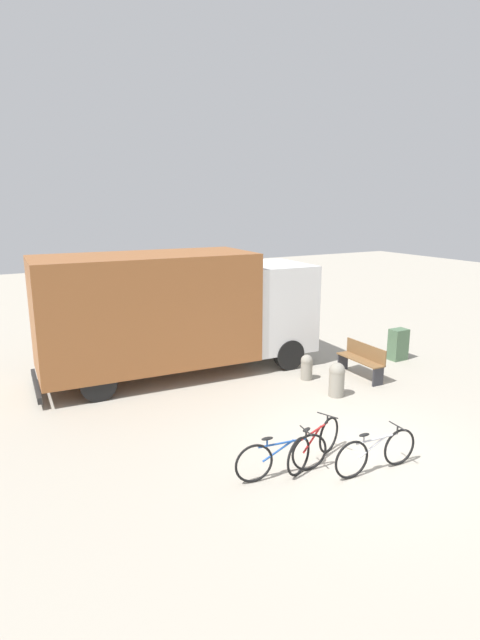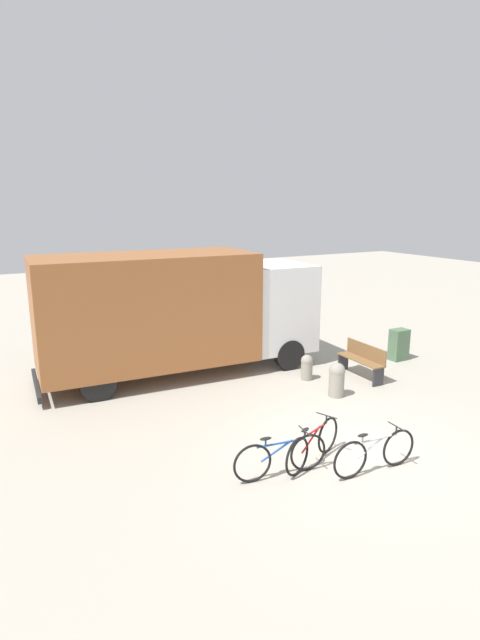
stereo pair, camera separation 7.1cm
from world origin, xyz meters
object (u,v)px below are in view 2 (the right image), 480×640
delivery_truck (177,309)px  bollard_far_bench (307,366)px  park_bench (362,359)px  utility_box (399,345)px  bicycle_near (281,457)px  bollard_near_bench (337,378)px  bicycle_far (375,453)px  bicycle_middle (313,444)px

delivery_truck → bollard_far_bench: size_ratio=11.30×
delivery_truck → park_bench: 5.27m
utility_box → bicycle_near: bearing=-150.5°
bollard_far_bench → utility_box: bearing=1.2°
park_bench → bicycle_near: bearing=125.8°
bicycle_near → bollard_far_bench: size_ratio=2.55×
delivery_truck → utility_box: bearing=-15.1°
bollard_near_bench → bicycle_far: bearing=-118.6°
bicycle_near → utility_box: size_ratio=1.85×
bicycle_middle → bollard_near_bench: 3.44m
delivery_truck → bollard_near_bench: (2.79, -3.50, -1.38)m
bicycle_middle → bollard_near_bench: size_ratio=1.93×
bicycle_middle → bollard_far_bench: size_ratio=2.40×
bicycle_near → utility_box: bearing=37.1°
bollard_near_bench → bollard_far_bench: 1.34m
bicycle_middle → bicycle_far: size_ratio=0.94×
bicycle_far → bollard_far_bench: bearing=71.9°
delivery_truck → park_bench: size_ratio=5.00×
bicycle_far → bollard_near_bench: 3.59m
bicycle_middle → utility_box: bearing=10.0°
bicycle_near → bicycle_middle: (0.77, 0.10, 0.00)m
bicycle_near → bicycle_far: same height
bicycle_near → bollard_far_bench: 5.06m
bicycle_middle → bollard_far_bench: bearing=33.4°
delivery_truck → bicycle_far: (1.07, -6.65, -1.46)m
delivery_truck → park_bench: delivery_truck is taller
delivery_truck → bicycle_middle: size_ratio=4.70×
delivery_truck → bicycle_far: 6.89m
delivery_truck → bicycle_far: delivery_truck is taller
delivery_truck → bollard_far_bench: bearing=-34.0°
delivery_truck → park_bench: (4.30, -2.76, -1.32)m
park_bench → bicycle_far: size_ratio=0.88×
bicycle_near → bicycle_far: size_ratio=0.99×
bollard_near_bench → utility_box: 3.83m
park_bench → bicycle_far: (-3.22, -3.89, -0.14)m
bicycle_near → utility_box: 7.85m
bicycle_near → bicycle_far: bearing=-16.1°
bicycle_near → bollard_near_bench: bollard_near_bench is taller
bicycle_far → delivery_truck: bearing=102.9°
park_bench → bollard_near_bench: 1.68m
bollard_near_bench → utility_box: bearing=21.5°
park_bench → utility_box: bearing=-70.4°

